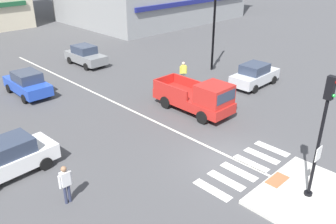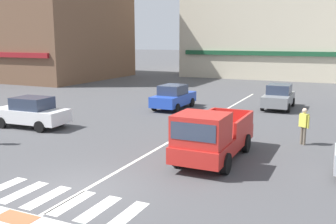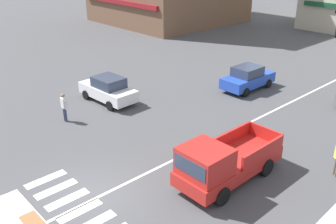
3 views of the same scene
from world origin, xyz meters
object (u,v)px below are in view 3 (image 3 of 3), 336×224
object	(u,v)px
car_white_cross_left	(108,89)
car_blue_westbound_distant	(248,78)
pickup_truck_red_eastbound_mid	(223,163)
pedestrian_at_curb_left	(64,105)

from	to	relation	value
car_white_cross_left	car_blue_westbound_distant	world-z (taller)	same
pickup_truck_red_eastbound_mid	pedestrian_at_curb_left	distance (m)	10.05
car_white_cross_left	car_blue_westbound_distant	xyz separation A→B (m)	(4.65, 8.33, 0.00)
car_white_cross_left	pickup_truck_red_eastbound_mid	distance (m)	10.80
car_white_cross_left	pedestrian_at_curb_left	bearing A→B (deg)	-76.93
car_white_cross_left	car_blue_westbound_distant	distance (m)	9.54
car_blue_westbound_distant	pickup_truck_red_eastbound_mid	world-z (taller)	pickup_truck_red_eastbound_mid
car_white_cross_left	pedestrian_at_curb_left	xyz separation A→B (m)	(0.81, -3.49, 0.17)
pickup_truck_red_eastbound_mid	pedestrian_at_curb_left	world-z (taller)	pickup_truck_red_eastbound_mid
car_white_cross_left	pedestrian_at_curb_left	world-z (taller)	pedestrian_at_curb_left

